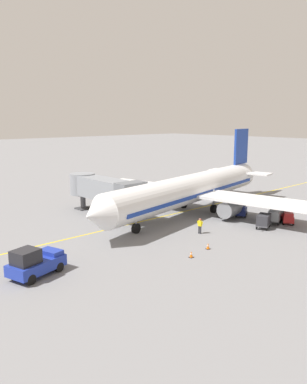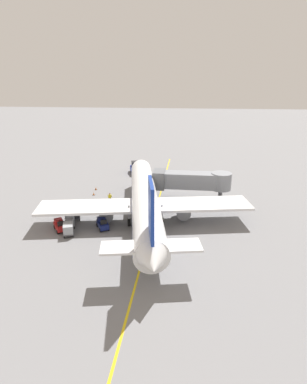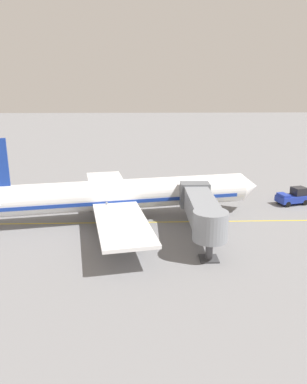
{
  "view_description": "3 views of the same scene",
  "coord_description": "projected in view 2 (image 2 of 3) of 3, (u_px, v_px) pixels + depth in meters",
  "views": [
    {
      "loc": [
        -33.72,
        38.2,
        12.14
      ],
      "look_at": [
        -0.36,
        7.6,
        3.46
      ],
      "focal_mm": 35.65,
      "sensor_mm": 36.0,
      "label": 1
    },
    {
      "loc": [
        4.77,
        -39.76,
        19.31
      ],
      "look_at": [
        -0.37,
        5.47,
        3.03
      ],
      "focal_mm": 29.16,
      "sensor_mm": 36.0,
      "label": 2
    },
    {
      "loc": [
        42.76,
        4.37,
        16.13
      ],
      "look_at": [
        -1.46,
        5.86,
        3.47
      ],
      "focal_mm": 34.45,
      "sensor_mm": 36.0,
      "label": 3
    }
  ],
  "objects": [
    {
      "name": "safety_cone_nose_left",
      "position": [
        94.0,
        194.0,
        55.72
      ],
      "size": [
        0.36,
        0.36,
        0.59
      ],
      "color": "black",
      "rests_on": "ground"
    },
    {
      "name": "parked_airliner",
      "position": [
        145.0,
        200.0,
        44.7
      ],
      "size": [
        30.45,
        37.2,
        10.63
      ],
      "color": "white",
      "rests_on": "ground"
    },
    {
      "name": "baggage_tug_lead",
      "position": [
        102.0,
        224.0,
        42.96
      ],
      "size": [
        2.27,
        2.77,
        1.62
      ],
      "color": "navy",
      "rests_on": "ground"
    },
    {
      "name": "ground_plane",
      "position": [
        152.0,
        225.0,
        44.21
      ],
      "size": [
        400.0,
        400.0,
        0.0
      ],
      "primitive_type": "plane",
      "color": "slate"
    },
    {
      "name": "baggage_cart_third_in_train",
      "position": [
        68.0,
        228.0,
        41.1
      ],
      "size": [
        1.98,
        2.96,
        1.58
      ],
      "color": "#4C4C51",
      "rests_on": "ground"
    },
    {
      "name": "gate_lead_in_line",
      "position": [
        152.0,
        225.0,
        44.21
      ],
      "size": [
        0.24,
        80.0,
        0.01
      ],
      "primitive_type": "cube",
      "color": "gold",
      "rests_on": "ground"
    },
    {
      "name": "pushback_tractor",
      "position": [
        136.0,
        168.0,
        68.85
      ],
      "size": [
        3.3,
        4.83,
        2.4
      ],
      "color": "#1E339E",
      "rests_on": "ground"
    },
    {
      "name": "baggage_cart_front",
      "position": [
        75.0,
        213.0,
        45.99
      ],
      "size": [
        1.98,
        2.96,
        1.58
      ],
      "color": "#4C4C51",
      "rests_on": "ground"
    },
    {
      "name": "ground_crew_wing_walker",
      "position": [
        110.0,
        197.0,
        52.07
      ],
      "size": [
        0.72,
        0.32,
        1.69
      ],
      "color": "#232328",
      "rests_on": "ground"
    },
    {
      "name": "jet_bridge",
      "position": [
        191.0,
        180.0,
        52.6
      ],
      "size": [
        13.11,
        3.5,
        4.98
      ],
      "color": "gray",
      "rests_on": "ground"
    },
    {
      "name": "baggage_cart_second_in_train",
      "position": [
        70.0,
        220.0,
        43.43
      ],
      "size": [
        1.98,
        2.96,
        1.58
      ],
      "color": "#4C4C51",
      "rests_on": "ground"
    },
    {
      "name": "baggage_tug_trailing",
      "position": [
        60.0,
        225.0,
        42.47
      ],
      "size": [
        2.43,
        2.73,
        1.62
      ],
      "color": "#B21E1E",
      "rests_on": "ground"
    },
    {
      "name": "safety_cone_nose_right",
      "position": [
        96.0,
        188.0,
        58.42
      ],
      "size": [
        0.36,
        0.36,
        0.59
      ],
      "color": "black",
      "rests_on": "ground"
    }
  ]
}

